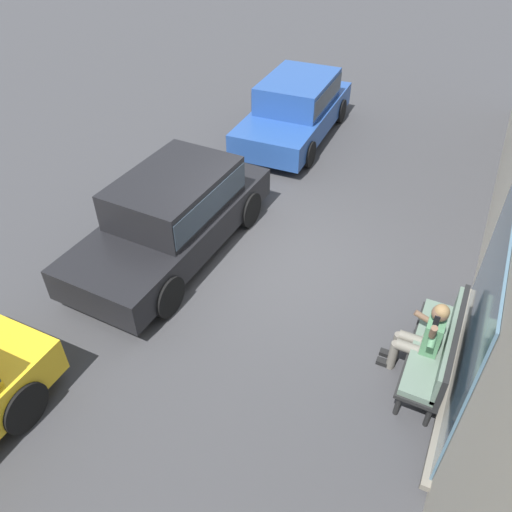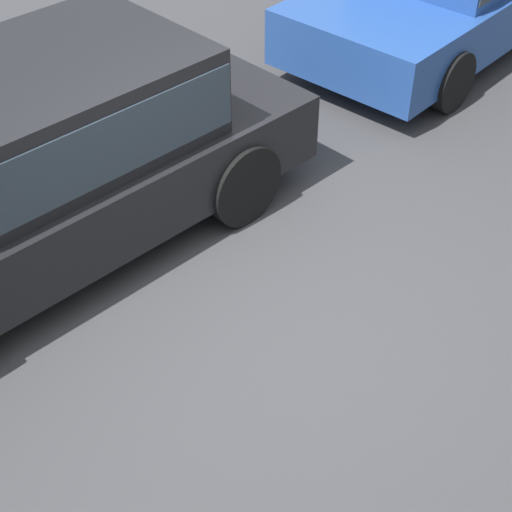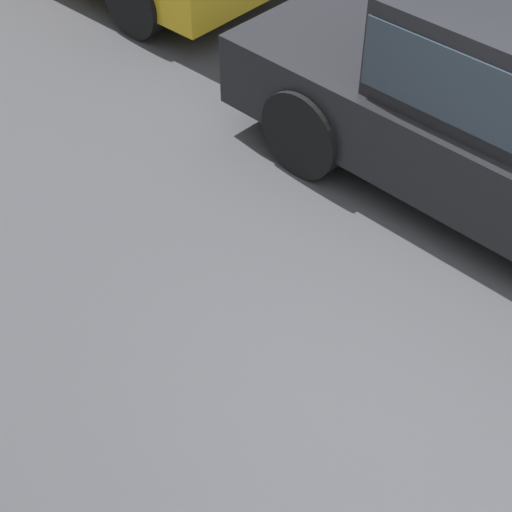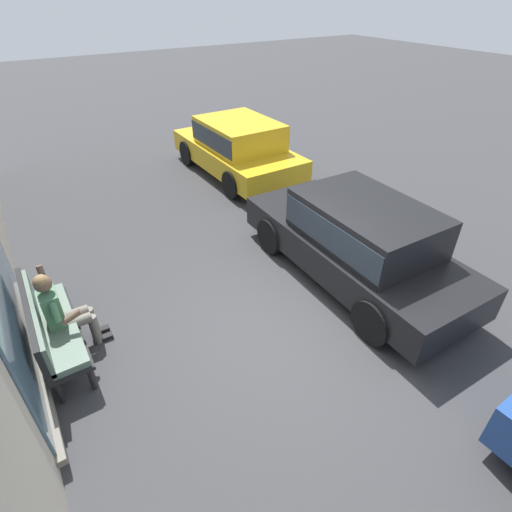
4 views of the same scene
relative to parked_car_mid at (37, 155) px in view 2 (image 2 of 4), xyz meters
The scene contains 2 objects.
ground_plane 2.09m from the parked_car_mid, 101.26° to the left, with size 60.00×60.00×0.00m, color #38383A.
parked_car_mid is the anchor object (origin of this frame).
Camera 2 is at (2.69, 2.60, 3.95)m, focal length 55.00 mm.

